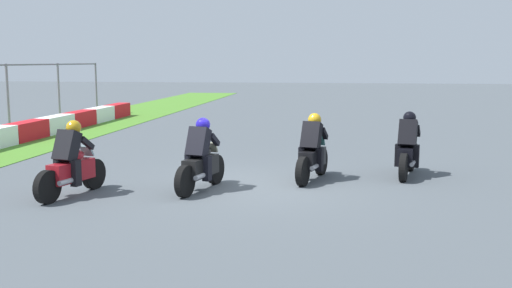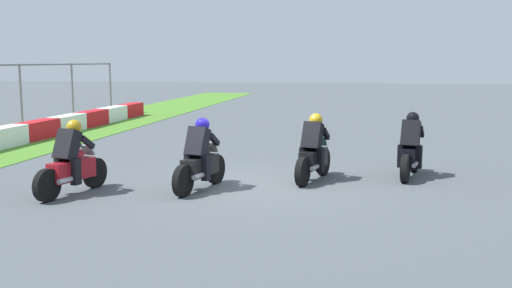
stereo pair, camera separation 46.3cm
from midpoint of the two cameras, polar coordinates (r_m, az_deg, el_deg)
ground_plane at (r=12.71m, az=1.12°, el=-4.08°), size 120.00×120.00×0.00m
rider_lane_a at (r=14.07m, az=15.70°, el=-0.62°), size 2.02×0.64×1.51m
rider_lane_b at (r=13.25m, az=6.61°, el=-0.89°), size 2.01×0.67×1.51m
rider_lane_c at (r=12.24m, az=-4.36°, el=-1.60°), size 2.02×0.65×1.51m
rider_lane_d at (r=12.29m, az=-16.42°, el=-1.87°), size 2.01×0.65×1.51m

